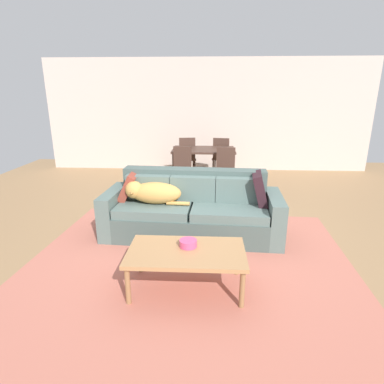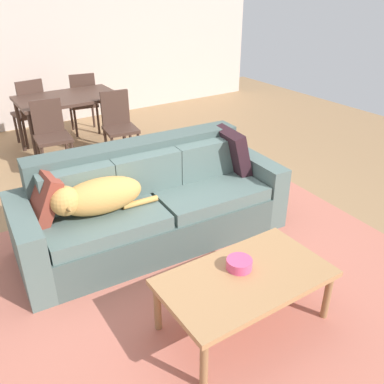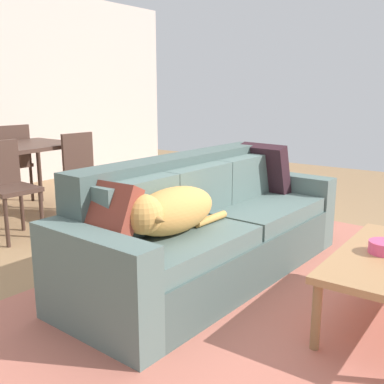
# 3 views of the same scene
# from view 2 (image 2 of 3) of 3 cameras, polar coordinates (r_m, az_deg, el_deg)

# --- Properties ---
(ground_plane) EXTENTS (10.00, 10.00, 0.00)m
(ground_plane) POSITION_cam_2_polar(r_m,az_deg,el_deg) (3.95, -2.90, -5.65)
(ground_plane) COLOR #9A754E
(back_partition) EXTENTS (8.00, 0.12, 2.70)m
(back_partition) POSITION_cam_2_polar(r_m,az_deg,el_deg) (7.11, -20.84, 19.44)
(back_partition) COLOR beige
(back_partition) RESTS_ON ground
(area_rug) EXTENTS (3.90, 3.59, 0.01)m
(area_rug) POSITION_cam_2_polar(r_m,az_deg,el_deg) (3.27, 2.51, -13.71)
(area_rug) COLOR #BC6957
(area_rug) RESTS_ON ground
(couch) EXTENTS (2.41, 1.00, 0.87)m
(couch) POSITION_cam_2_polar(r_m,az_deg,el_deg) (3.73, -5.60, -1.83)
(couch) COLOR #455752
(couch) RESTS_ON ground
(dog_on_left_cushion) EXTENTS (0.86, 0.35, 0.30)m
(dog_on_left_cushion) POSITION_cam_2_polar(r_m,az_deg,el_deg) (3.35, -13.28, -0.66)
(dog_on_left_cushion) COLOR #D2964B
(dog_on_left_cushion) RESTS_ON couch
(throw_pillow_by_left_arm) EXTENTS (0.27, 0.39, 0.39)m
(throw_pillow_by_left_arm) POSITION_cam_2_polar(r_m,az_deg,el_deg) (3.42, -20.01, -0.63)
(throw_pillow_by_left_arm) COLOR brown
(throw_pillow_by_left_arm) RESTS_ON couch
(throw_pillow_by_right_arm) EXTENTS (0.27, 0.45, 0.45)m
(throw_pillow_by_right_arm) POSITION_cam_2_polar(r_m,az_deg,el_deg) (4.03, 5.60, 5.64)
(throw_pillow_by_right_arm) COLOR #2F1920
(throw_pillow_by_right_arm) RESTS_ON couch
(coffee_table) EXTENTS (1.14, 0.65, 0.42)m
(coffee_table) POSITION_cam_2_polar(r_m,az_deg,el_deg) (2.81, 7.42, -12.12)
(coffee_table) COLOR #B07E50
(coffee_table) RESTS_ON ground
(bowl_on_coffee_table) EXTENTS (0.18, 0.18, 0.07)m
(bowl_on_coffee_table) POSITION_cam_2_polar(r_m,az_deg,el_deg) (2.82, 6.57, -9.88)
(bowl_on_coffee_table) COLOR #EA4C7F
(bowl_on_coffee_table) RESTS_ON coffee_table
(dining_table) EXTENTS (1.30, 0.84, 0.77)m
(dining_table) POSITION_cam_2_polar(r_m,az_deg,el_deg) (5.83, -16.77, 11.89)
(dining_table) COLOR #472F26
(dining_table) RESTS_ON ground
(dining_chair_near_left) EXTENTS (0.43, 0.43, 0.89)m
(dining_chair_near_left) POSITION_cam_2_polar(r_m,az_deg,el_deg) (5.26, -18.94, 7.75)
(dining_chair_near_left) COLOR #472F26
(dining_chair_near_left) RESTS_ON ground
(dining_chair_near_right) EXTENTS (0.45, 0.45, 0.89)m
(dining_chair_near_right) POSITION_cam_2_polar(r_m,az_deg,el_deg) (5.45, -10.13, 9.37)
(dining_chair_near_right) COLOR #472F26
(dining_chair_near_right) RESTS_ON ground
(dining_chair_far_left) EXTENTS (0.45, 0.45, 0.94)m
(dining_chair_far_left) POSITION_cam_2_polar(r_m,az_deg,el_deg) (6.29, -21.47, 10.57)
(dining_chair_far_left) COLOR #472F26
(dining_chair_far_left) RESTS_ON ground
(dining_chair_far_right) EXTENTS (0.45, 0.45, 0.93)m
(dining_chair_far_right) POSITION_cam_2_polar(r_m,az_deg,el_deg) (6.54, -14.84, 12.14)
(dining_chair_far_right) COLOR #472F26
(dining_chair_far_right) RESTS_ON ground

